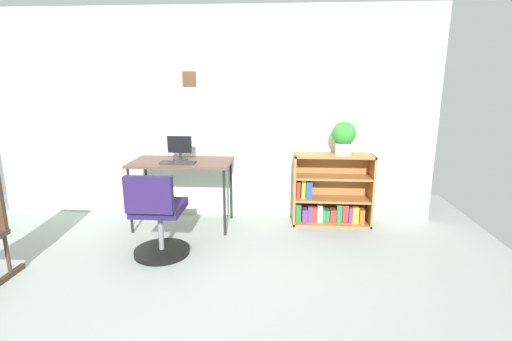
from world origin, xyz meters
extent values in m
plane|color=gray|center=(0.00, 0.00, 0.00)|extent=(6.24, 6.24, 0.00)
cube|color=silver|center=(0.00, 2.15, 1.21)|extent=(5.20, 0.10, 2.41)
cube|color=#4E301D|center=(-0.20, 2.09, 1.63)|extent=(0.16, 0.02, 0.17)
cube|color=brown|center=(-0.24, 1.74, 0.73)|extent=(1.10, 0.59, 0.03)
cylinder|color=black|center=(-0.74, 1.49, 0.36)|extent=(0.03, 0.03, 0.72)
cylinder|color=black|center=(0.27, 1.49, 0.36)|extent=(0.03, 0.03, 0.72)
cylinder|color=black|center=(-0.74, 2.00, 0.36)|extent=(0.03, 0.03, 0.72)
cylinder|color=black|center=(0.27, 2.00, 0.36)|extent=(0.03, 0.03, 0.72)
cylinder|color=#262628|center=(-0.26, 1.81, 0.76)|extent=(0.16, 0.16, 0.01)
cylinder|color=#262628|center=(-0.26, 1.81, 0.80)|extent=(0.03, 0.03, 0.07)
cube|color=black|center=(-0.26, 1.80, 0.92)|extent=(0.27, 0.02, 0.19)
cube|color=#2F282E|center=(-0.24, 1.62, 0.76)|extent=(0.37, 0.14, 0.02)
cylinder|color=black|center=(-0.26, 1.01, 0.03)|extent=(0.52, 0.52, 0.05)
cylinder|color=slate|center=(-0.26, 1.01, 0.24)|extent=(0.05, 0.05, 0.38)
cube|color=#251845|center=(-0.26, 1.01, 0.47)|extent=(0.44, 0.44, 0.08)
cube|color=#251845|center=(-0.26, 0.76, 0.67)|extent=(0.42, 0.07, 0.32)
cylinder|color=#3D2B1F|center=(-1.40, 0.49, 0.21)|extent=(0.03, 0.03, 0.34)
cube|color=#9F6534|center=(1.01, 1.92, 0.41)|extent=(0.02, 0.30, 0.81)
cube|color=#9F6534|center=(1.87, 1.92, 0.41)|extent=(0.02, 0.30, 0.81)
cube|color=#9F6534|center=(1.44, 1.92, 0.80)|extent=(0.88, 0.30, 0.02)
cube|color=#9F6534|center=(1.44, 1.92, 0.01)|extent=(0.88, 0.30, 0.02)
cube|color=#9F6534|center=(1.44, 2.06, 0.41)|extent=(0.88, 0.02, 0.81)
cube|color=#9F6534|center=(1.44, 1.92, 0.29)|extent=(0.83, 0.28, 0.02)
cube|color=#9F6534|center=(1.44, 1.92, 0.55)|extent=(0.83, 0.28, 0.02)
cube|color=#237238|center=(1.07, 1.91, 0.13)|extent=(0.06, 0.09, 0.21)
cube|color=#593372|center=(1.14, 1.91, 0.10)|extent=(0.06, 0.13, 0.15)
cube|color=#593372|center=(1.20, 1.91, 0.12)|extent=(0.05, 0.12, 0.18)
cube|color=#B22D28|center=(1.25, 1.91, 0.11)|extent=(0.05, 0.11, 0.17)
cube|color=beige|center=(1.31, 1.91, 0.12)|extent=(0.06, 0.10, 0.19)
cube|color=#237238|center=(1.36, 1.91, 0.10)|extent=(0.04, 0.12, 0.15)
cube|color=#237238|center=(1.40, 1.91, 0.10)|extent=(0.04, 0.12, 0.14)
cube|color=#B22D28|center=(1.46, 1.91, 0.10)|extent=(0.07, 0.11, 0.15)
cube|color=#237238|center=(1.53, 1.91, 0.13)|extent=(0.06, 0.12, 0.21)
cube|color=#B22D28|center=(1.60, 1.91, 0.13)|extent=(0.07, 0.11, 0.21)
cube|color=#593372|center=(1.65, 1.91, 0.12)|extent=(0.04, 0.13, 0.19)
cube|color=#B79323|center=(1.71, 1.91, 0.12)|extent=(0.07, 0.13, 0.19)
cube|color=#99591E|center=(1.78, 1.91, 0.11)|extent=(0.06, 0.12, 0.16)
cube|color=#B22D28|center=(1.06, 1.91, 0.40)|extent=(0.05, 0.09, 0.20)
cube|color=#B79323|center=(1.12, 1.91, 0.41)|extent=(0.05, 0.11, 0.21)
cube|color=#1E478C|center=(1.18, 1.91, 0.41)|extent=(0.07, 0.12, 0.21)
cylinder|color=#B7B2A8|center=(1.54, 1.90, 0.88)|extent=(0.18, 0.18, 0.13)
sphere|color=#30812B|center=(1.54, 1.90, 1.05)|extent=(0.26, 0.26, 0.26)
camera|label=1|loc=(0.87, -2.27, 1.63)|focal=26.67mm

